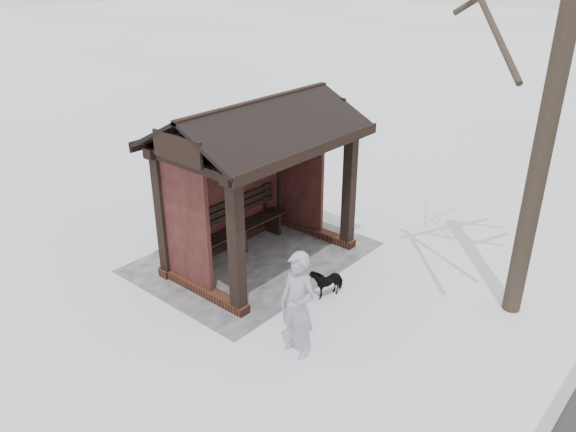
% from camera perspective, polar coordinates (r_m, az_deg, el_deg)
% --- Properties ---
extents(ground, '(120.00, 120.00, 0.00)m').
position_cam_1_polar(ground, '(10.72, -2.67, -4.52)').
color(ground, white).
rests_on(ground, ground).
extents(kerb, '(120.00, 0.15, 0.06)m').
position_cam_1_polar(kerb, '(8.61, 26.35, -15.84)').
color(kerb, gray).
rests_on(kerb, ground).
extents(trampled_patch, '(4.20, 3.20, 0.02)m').
position_cam_1_polar(trampled_patch, '(10.84, -3.44, -4.14)').
color(trampled_patch, '#95949A').
rests_on(trampled_patch, ground).
extents(bus_shelter, '(3.60, 2.40, 3.09)m').
position_cam_1_polar(bus_shelter, '(9.94, -3.59, 6.71)').
color(bus_shelter, '#3C1F15').
rests_on(bus_shelter, ground).
extents(pedestrian, '(0.42, 0.61, 1.63)m').
position_cam_1_polar(pedestrian, '(7.97, 1.01, -9.05)').
color(pedestrian, '#9B93AC').
rests_on(pedestrian, ground).
extents(dog, '(0.66, 0.43, 0.51)m').
position_cam_1_polar(dog, '(9.60, 3.91, -6.59)').
color(dog, black).
rests_on(dog, ground).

